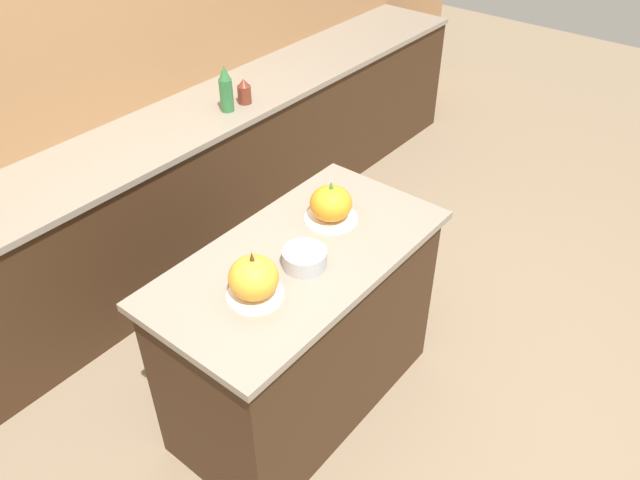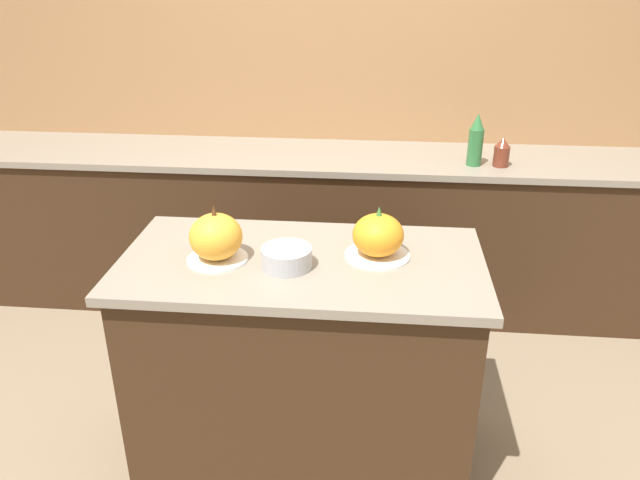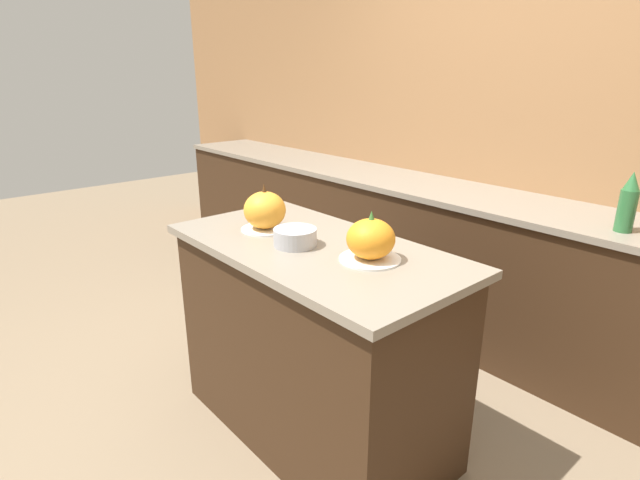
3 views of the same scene
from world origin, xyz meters
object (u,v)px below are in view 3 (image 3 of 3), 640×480
object	(u,v)px
pumpkin_cake_left	(265,211)
mixing_bowl	(295,237)
pumpkin_cake_right	(371,240)
bottle_tall	(628,203)

from	to	relation	value
pumpkin_cake_left	mixing_bowl	bearing A→B (deg)	-6.68
pumpkin_cake_right	mixing_bowl	bearing A→B (deg)	-160.20
pumpkin_cake_left	bottle_tall	distance (m)	1.62
pumpkin_cake_right	bottle_tall	xyz separation A→B (m)	(0.49, 1.14, 0.04)
pumpkin_cake_left	pumpkin_cake_right	distance (m)	0.58
pumpkin_cake_left	mixing_bowl	world-z (taller)	pumpkin_cake_left
mixing_bowl	pumpkin_cake_left	bearing A→B (deg)	173.32
bottle_tall	mixing_bowl	xyz separation A→B (m)	(-0.80, -1.25, -0.09)
pumpkin_cake_left	bottle_tall	world-z (taller)	bottle_tall
bottle_tall	mixing_bowl	bearing A→B (deg)	-122.62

